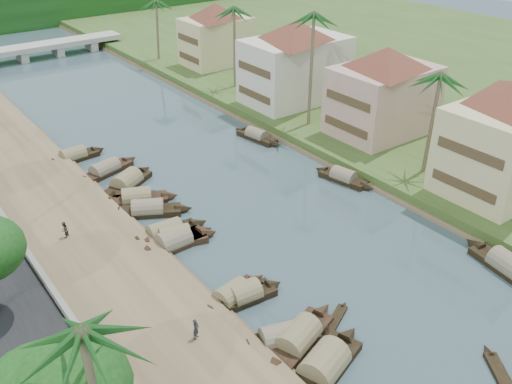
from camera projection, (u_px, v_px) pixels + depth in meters
ground at (336, 257)px, 45.68m from camera, size 220.00×220.00×0.00m
left_bank at (52, 211)px, 51.24m from camera, size 10.00×180.00×0.80m
right_bank at (336, 122)px, 69.38m from camera, size 16.00×180.00×1.20m
retaining_wall at (1, 216)px, 48.60m from camera, size 0.40×180.00×1.10m
far_right_fill at (510, 70)px, 88.66m from camera, size 60.00×220.00×1.15m
bridge at (39, 48)px, 95.57m from camera, size 28.00×4.00×2.40m
building_near at (511, 136)px, 51.08m from camera, size 14.85×14.85×10.20m
building_mid at (384, 90)px, 63.00m from camera, size 14.11×14.11×9.70m
building_far at (296, 61)px, 72.22m from camera, size 15.59×15.59×10.20m
building_distant at (216, 34)px, 87.07m from camera, size 12.62×12.62×9.20m
sampan_1 at (324, 367)px, 34.84m from camera, size 8.93×4.72×2.56m
sampan_2 at (298, 340)px, 36.91m from camera, size 8.92×4.66×2.32m
sampan_3 at (280, 338)px, 37.01m from camera, size 7.44×3.64×2.00m
sampan_4 at (232, 296)px, 40.75m from camera, size 7.25×2.99×2.04m
sampan_5 at (245, 295)px, 40.86m from camera, size 6.52×2.15×2.07m
sampan_6 at (174, 242)px, 46.80m from camera, size 7.80×2.19×2.31m
sampan_7 at (165, 233)px, 48.00m from camera, size 8.18×2.20×2.16m
sampan_8 at (175, 239)px, 47.24m from camera, size 7.55×3.79×2.27m
sampan_9 at (148, 210)px, 51.35m from camera, size 7.94×5.44×2.10m
sampan_10 at (137, 199)px, 53.18m from camera, size 7.84×4.71×2.17m
sampan_11 at (127, 183)px, 55.87m from camera, size 8.14×5.81×2.38m
sampan_12 at (105, 171)px, 58.33m from camera, size 8.62×3.95×2.05m
sampan_13 at (74, 157)px, 61.23m from camera, size 7.54×2.15×2.06m
sampan_14 at (510, 268)px, 43.66m from camera, size 3.43×9.58×2.27m
sampan_15 at (344, 178)px, 56.95m from camera, size 2.90×7.26×1.95m
sampan_16 at (257, 136)px, 66.11m from camera, size 2.52×7.50×1.85m
canoe_0 at (504, 382)px, 34.22m from camera, size 4.27×5.64×0.83m
canoe_1 at (336, 320)px, 39.01m from camera, size 4.11×2.53×0.69m
canoe_2 at (137, 196)px, 54.31m from camera, size 4.75×2.32×0.70m
palm_1 at (438, 78)px, 51.98m from camera, size 3.20×3.20×11.24m
palm_2 at (313, 17)px, 61.50m from camera, size 3.20×3.20×14.19m
palm_3 at (234, 10)px, 74.76m from camera, size 3.20×3.20×12.09m
palm_4 at (84, 336)px, 21.53m from camera, size 3.20×3.20×11.86m
palm_7 at (155, 3)px, 87.63m from camera, size 3.20×3.20×10.46m
tree_6 at (316, 53)px, 76.12m from camera, size 4.28×4.28×6.86m
person_near at (196, 329)px, 36.15m from camera, size 0.65×0.61×1.50m
person_far at (64, 230)px, 46.45m from camera, size 0.87×0.86×1.42m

